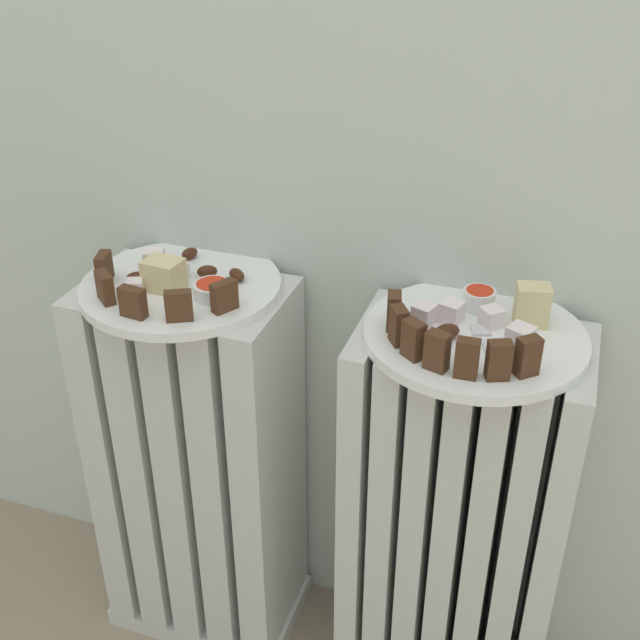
# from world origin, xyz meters

# --- Properties ---
(radiator_left) EXTENTS (0.28, 0.17, 0.58)m
(radiator_left) POSITION_xyz_m (-0.19, 0.28, 0.29)
(radiator_left) COLOR silver
(radiator_left) RESTS_ON ground_plane
(radiator_right) EXTENTS (0.28, 0.17, 0.58)m
(radiator_right) POSITION_xyz_m (0.19, 0.28, 0.29)
(radiator_right) COLOR silver
(radiator_right) RESTS_ON ground_plane
(plate_left) EXTENTS (0.25, 0.25, 0.01)m
(plate_left) POSITION_xyz_m (-0.19, 0.28, 0.59)
(plate_left) COLOR white
(plate_left) RESTS_ON radiator_left
(plate_right) EXTENTS (0.25, 0.25, 0.01)m
(plate_right) POSITION_xyz_m (0.19, 0.28, 0.59)
(plate_right) COLOR white
(plate_right) RESTS_ON radiator_right
(dark_cake_slice_left_0) EXTENTS (0.02, 0.03, 0.04)m
(dark_cake_slice_left_0) POSITION_xyz_m (-0.28, 0.25, 0.61)
(dark_cake_slice_left_0) COLOR #472B19
(dark_cake_slice_left_0) RESTS_ON plate_left
(dark_cake_slice_left_1) EXTENTS (0.03, 0.03, 0.04)m
(dark_cake_slice_left_1) POSITION_xyz_m (-0.25, 0.21, 0.61)
(dark_cake_slice_left_1) COLOR #472B19
(dark_cake_slice_left_1) RESTS_ON plate_left
(dark_cake_slice_left_2) EXTENTS (0.03, 0.02, 0.04)m
(dark_cake_slice_left_2) POSITION_xyz_m (-0.20, 0.19, 0.61)
(dark_cake_slice_left_2) COLOR #472B19
(dark_cake_slice_left_2) RESTS_ON plate_left
(dark_cake_slice_left_3) EXTENTS (0.03, 0.03, 0.04)m
(dark_cake_slice_left_3) POSITION_xyz_m (-0.14, 0.20, 0.61)
(dark_cake_slice_left_3) COLOR #472B19
(dark_cake_slice_left_3) RESTS_ON plate_left
(dark_cake_slice_left_4) EXTENTS (0.03, 0.03, 0.04)m
(dark_cake_slice_left_4) POSITION_xyz_m (-0.10, 0.23, 0.61)
(dark_cake_slice_left_4) COLOR #472B19
(dark_cake_slice_left_4) RESTS_ON plate_left
(marble_cake_slice_left_0) EXTENTS (0.05, 0.04, 0.04)m
(marble_cake_slice_left_0) POSITION_xyz_m (-0.19, 0.26, 0.62)
(marble_cake_slice_left_0) COLOR beige
(marble_cake_slice_left_0) RESTS_ON plate_left
(turkish_delight_left_0) EXTENTS (0.03, 0.03, 0.03)m
(turkish_delight_left_0) POSITION_xyz_m (-0.24, 0.31, 0.61)
(turkish_delight_left_0) COLOR white
(turkish_delight_left_0) RESTS_ON plate_left
(turkish_delight_left_1) EXTENTS (0.03, 0.03, 0.02)m
(turkish_delight_left_1) POSITION_xyz_m (-0.19, 0.29, 0.61)
(turkish_delight_left_1) COLOR white
(turkish_delight_left_1) RESTS_ON plate_left
(turkish_delight_left_2) EXTENTS (0.03, 0.03, 0.02)m
(turkish_delight_left_2) POSITION_xyz_m (-0.22, 0.23, 0.61)
(turkish_delight_left_2) COLOR white
(turkish_delight_left_2) RESTS_ON plate_left
(medjool_date_left_0) EXTENTS (0.03, 0.03, 0.02)m
(medjool_date_left_0) POSITION_xyz_m (-0.16, 0.30, 0.60)
(medjool_date_left_0) COLOR #3D1E0F
(medjool_date_left_0) RESTS_ON plate_left
(medjool_date_left_1) EXTENTS (0.02, 0.03, 0.02)m
(medjool_date_left_1) POSITION_xyz_m (-0.21, 0.34, 0.60)
(medjool_date_left_1) COLOR #3D1E0F
(medjool_date_left_1) RESTS_ON plate_left
(medjool_date_left_2) EXTENTS (0.03, 0.03, 0.01)m
(medjool_date_left_2) POSITION_xyz_m (-0.12, 0.31, 0.60)
(medjool_date_left_2) COLOR #3D1E0F
(medjool_date_left_2) RESTS_ON plate_left
(medjool_date_left_3) EXTENTS (0.03, 0.03, 0.01)m
(medjool_date_left_3) POSITION_xyz_m (-0.24, 0.26, 0.60)
(medjool_date_left_3) COLOR #3D1E0F
(medjool_date_left_3) RESTS_ON plate_left
(jam_bowl_left) EXTENTS (0.05, 0.05, 0.02)m
(jam_bowl_left) POSITION_xyz_m (-0.13, 0.26, 0.61)
(jam_bowl_left) COLOR white
(jam_bowl_left) RESTS_ON plate_left
(dark_cake_slice_right_0) EXTENTS (0.02, 0.03, 0.04)m
(dark_cake_slice_right_0) POSITION_xyz_m (0.10, 0.26, 0.62)
(dark_cake_slice_right_0) COLOR #472B19
(dark_cake_slice_right_0) RESTS_ON plate_right
(dark_cake_slice_right_1) EXTENTS (0.03, 0.03, 0.04)m
(dark_cake_slice_right_1) POSITION_xyz_m (0.11, 0.23, 0.62)
(dark_cake_slice_right_1) COLOR #472B19
(dark_cake_slice_right_1) RESTS_ON plate_right
(dark_cake_slice_right_2) EXTENTS (0.03, 0.03, 0.04)m
(dark_cake_slice_right_2) POSITION_xyz_m (0.13, 0.21, 0.62)
(dark_cake_slice_right_2) COLOR #472B19
(dark_cake_slice_right_2) RESTS_ON plate_right
(dark_cake_slice_right_3) EXTENTS (0.03, 0.02, 0.04)m
(dark_cake_slice_right_3) POSITION_xyz_m (0.16, 0.19, 0.62)
(dark_cake_slice_right_3) COLOR #472B19
(dark_cake_slice_right_3) RESTS_ON plate_right
(dark_cake_slice_right_4) EXTENTS (0.02, 0.02, 0.04)m
(dark_cake_slice_right_4) POSITION_xyz_m (0.19, 0.19, 0.62)
(dark_cake_slice_right_4) COLOR #472B19
(dark_cake_slice_right_4) RESTS_ON plate_right
(dark_cake_slice_right_5) EXTENTS (0.03, 0.02, 0.04)m
(dark_cake_slice_right_5) POSITION_xyz_m (0.22, 0.19, 0.62)
(dark_cake_slice_right_5) COLOR #472B19
(dark_cake_slice_right_5) RESTS_ON plate_right
(dark_cake_slice_right_6) EXTENTS (0.03, 0.03, 0.04)m
(dark_cake_slice_right_6) POSITION_xyz_m (0.25, 0.21, 0.62)
(dark_cake_slice_right_6) COLOR #472B19
(dark_cake_slice_right_6) RESTS_ON plate_right
(marble_cake_slice_right_0) EXTENTS (0.04, 0.04, 0.05)m
(marble_cake_slice_right_0) POSITION_xyz_m (0.24, 0.32, 0.62)
(marble_cake_slice_right_0) COLOR beige
(marble_cake_slice_right_0) RESTS_ON plate_right
(turkish_delight_right_0) EXTENTS (0.03, 0.03, 0.03)m
(turkish_delight_right_0) POSITION_xyz_m (0.24, 0.26, 0.61)
(turkish_delight_right_0) COLOR white
(turkish_delight_right_0) RESTS_ON plate_right
(turkish_delight_right_1) EXTENTS (0.03, 0.03, 0.02)m
(turkish_delight_right_1) POSITION_xyz_m (0.13, 0.28, 0.61)
(turkish_delight_right_1) COLOR white
(turkish_delight_right_1) RESTS_ON plate_right
(turkish_delight_right_2) EXTENTS (0.03, 0.03, 0.02)m
(turkish_delight_right_2) POSITION_xyz_m (0.15, 0.29, 0.61)
(turkish_delight_right_2) COLOR white
(turkish_delight_right_2) RESTS_ON plate_right
(turkish_delight_right_3) EXTENTS (0.03, 0.03, 0.02)m
(turkish_delight_right_3) POSITION_xyz_m (0.20, 0.30, 0.61)
(turkish_delight_right_3) COLOR white
(turkish_delight_right_3) RESTS_ON plate_right
(medjool_date_right_0) EXTENTS (0.03, 0.03, 0.02)m
(medjool_date_right_0) POSITION_xyz_m (0.13, 0.25, 0.60)
(medjool_date_right_0) COLOR #3D1E0F
(medjool_date_right_0) RESTS_ON plate_right
(medjool_date_right_1) EXTENTS (0.03, 0.03, 0.02)m
(medjool_date_right_1) POSITION_xyz_m (0.16, 0.26, 0.60)
(medjool_date_right_1) COLOR #3D1E0F
(medjool_date_right_1) RESTS_ON plate_right
(jam_bowl_right) EXTENTS (0.04, 0.04, 0.02)m
(jam_bowl_right) POSITION_xyz_m (0.18, 0.33, 0.61)
(jam_bowl_right) COLOR white
(jam_bowl_right) RESTS_ON plate_right
(fork) EXTENTS (0.05, 0.09, 0.00)m
(fork) POSITION_xyz_m (0.20, 0.26, 0.60)
(fork) COLOR silver
(fork) RESTS_ON plate_right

